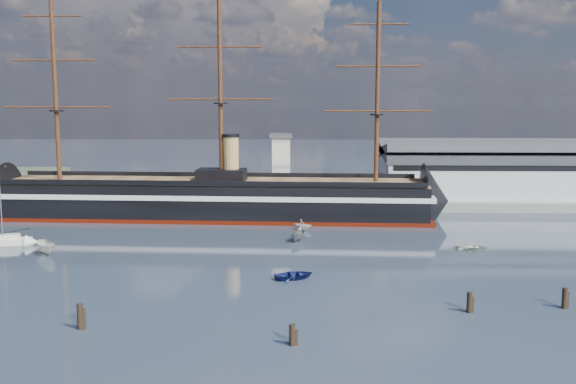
{
  "coord_description": "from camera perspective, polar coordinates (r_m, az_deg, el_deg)",
  "views": [
    {
      "loc": [
        8.05,
        -71.98,
        24.12
      ],
      "look_at": [
        5.47,
        35.0,
        9.0
      ],
      "focal_mm": 40.0,
      "sensor_mm": 36.0,
      "label": 1
    }
  ],
  "objects": [
    {
      "name": "sailboat",
      "position": [
        119.06,
        -23.77,
        -3.93
      ],
      "size": [
        8.36,
        3.72,
        12.91
      ],
      "rotation": [
        0.0,
        0.0,
        0.17
      ],
      "color": "white",
      "rests_on": "ground"
    },
    {
      "name": "quay",
      "position": [
        149.94,
        2.11,
        -1.22
      ],
      "size": [
        180.0,
        18.0,
        2.0
      ],
      "primitive_type": "cube",
      "color": "slate",
      "rests_on": "ground"
    },
    {
      "name": "piling_near_right",
      "position": [
        78.05,
        15.8,
        -10.27
      ],
      "size": [
        0.64,
        0.64,
        3.13
      ],
      "primitive_type": "cylinder",
      "color": "black",
      "rests_on": "ground"
    },
    {
      "name": "piling_far_right",
      "position": [
        83.23,
        23.33,
        -9.48
      ],
      "size": [
        0.64,
        0.64,
        3.19
      ],
      "primitive_type": "cylinder",
      "color": "black",
      "rests_on": "ground"
    },
    {
      "name": "motorboat_a",
      "position": [
        109.56,
        -20.69,
        -5.2
      ],
      "size": [
        6.76,
        5.99,
        2.66
      ],
      "primitive_type": "imported",
      "rotation": [
        0.0,
        0.0,
        0.66
      ],
      "color": "white",
      "rests_on": "ground"
    },
    {
      "name": "motorboat_d",
      "position": [
        121.81,
        1.27,
        -3.38
      ],
      "size": [
        5.05,
        6.68,
        2.25
      ],
      "primitive_type": "imported",
      "rotation": [
        0.0,
        0.0,
        1.12
      ],
      "color": "silver",
      "rests_on": "ground"
    },
    {
      "name": "piling_near_mid",
      "position": [
        65.76,
        0.38,
        -13.47
      ],
      "size": [
        0.64,
        0.64,
        2.88
      ],
      "primitive_type": "cylinder",
      "color": "black",
      "rests_on": "ground"
    },
    {
      "name": "quay_tower",
      "position": [
        145.78,
        -0.61,
        2.39
      ],
      "size": [
        5.0,
        5.0,
        15.0
      ],
      "color": "silver",
      "rests_on": "ground"
    },
    {
      "name": "ground",
      "position": [
        114.83,
        -2.67,
        -4.09
      ],
      "size": [
        600.0,
        600.0,
        0.0
      ],
      "primitive_type": "plane",
      "color": "#2B3543",
      "rests_on": "ground"
    },
    {
      "name": "warehouse",
      "position": [
        160.79,
        19.48,
        1.82
      ],
      "size": [
        63.0,
        21.0,
        11.6
      ],
      "color": "#B7BABC",
      "rests_on": "ground"
    },
    {
      "name": "motorboat_e",
      "position": [
        109.64,
        15.97,
        -4.98
      ],
      "size": [
        2.53,
        3.34,
        1.45
      ],
      "primitive_type": "imported",
      "rotation": [
        0.0,
        0.0,
        1.1
      ],
      "color": "silver",
      "rests_on": "ground"
    },
    {
      "name": "motorboat_c",
      "position": [
        112.12,
        0.91,
        -4.38
      ],
      "size": [
        5.44,
        3.59,
        2.04
      ],
      "primitive_type": "imported",
      "rotation": [
        0.0,
        0.0,
        -0.37
      ],
      "color": "slate",
      "rests_on": "ground"
    },
    {
      "name": "warship",
      "position": [
        135.1,
        -7.46,
        -0.58
      ],
      "size": [
        113.24,
        20.42,
        53.94
      ],
      "rotation": [
        0.0,
        0.0,
        -0.05
      ],
      "color": "black",
      "rests_on": "ground"
    },
    {
      "name": "motorboat_b",
      "position": [
        88.73,
        0.54,
        -7.73
      ],
      "size": [
        2.5,
        3.65,
        1.58
      ],
      "primitive_type": "imported",
      "rotation": [
        0.0,
        0.0,
        1.95
      ],
      "color": "navy",
      "rests_on": "ground"
    },
    {
      "name": "piling_near_left",
      "position": [
        73.42,
        -17.94,
        -11.54
      ],
      "size": [
        0.64,
        0.64,
        3.55
      ],
      "primitive_type": "cylinder",
      "color": "black",
      "rests_on": "ground"
    }
  ]
}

